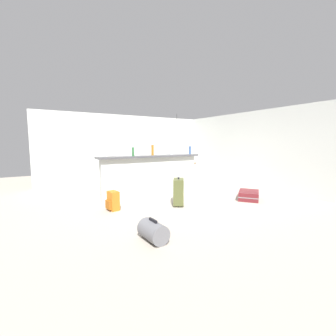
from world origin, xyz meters
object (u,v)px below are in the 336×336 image
object	(u,v)px
bottle_clear	(172,150)
backpack_orange	(113,201)
dining_chair_near_partition	(184,170)
dining_table	(177,165)
duffel_bag_grey	(153,231)
bottle_green	(133,152)
pendant_lamp	(177,133)
suitcase_flat_maroon	(249,195)
suitcase_upright_olive	(178,191)
bottle_blue	(190,150)
bottle_white	(106,152)
bottle_amber	(153,150)

from	to	relation	value
bottle_clear	backpack_orange	xyz separation A→B (m)	(-1.98, -0.72, -1.07)
dining_chair_near_partition	dining_table	bearing A→B (deg)	79.76
duffel_bag_grey	bottle_green	bearing A→B (deg)	73.80
pendant_lamp	suitcase_flat_maroon	distance (m)	3.53
suitcase_flat_maroon	backpack_orange	size ratio (longest dim) A/B	2.05
pendant_lamp	backpack_orange	bearing A→B (deg)	-145.21
suitcase_flat_maroon	suitcase_upright_olive	bearing A→B (deg)	165.00
bottle_clear	duffel_bag_grey	xyz separation A→B (m)	(-1.94, -2.56, -1.13)
bottle_blue	suitcase_flat_maroon	xyz separation A→B (m)	(0.72, -1.62, -1.14)
bottle_clear	duffel_bag_grey	size ratio (longest dim) A/B	0.59
bottle_clear	bottle_blue	size ratio (longest dim) A/B	1.21
bottle_blue	backpack_orange	distance (m)	2.90
bottle_clear	dining_table	bearing A→B (deg)	51.10
bottle_white	duffel_bag_grey	size ratio (longest dim) A/B	0.48
bottle_white	dining_chair_near_partition	size ratio (longest dim) A/B	0.26
bottle_green	bottle_clear	xyz separation A→B (m)	(1.21, 0.07, 0.03)
bottle_amber	dining_table	distance (m)	2.34
suitcase_upright_olive	bottle_amber	bearing A→B (deg)	93.79
pendant_lamp	suitcase_flat_maroon	world-z (taller)	pendant_lamp
bottle_blue	dining_table	bearing A→B (deg)	70.34
pendant_lamp	duffel_bag_grey	xyz separation A→B (m)	(-3.05, -3.98, -1.69)
bottle_white	duffel_bag_grey	world-z (taller)	bottle_white
bottle_amber	duffel_bag_grey	world-z (taller)	bottle_amber
bottle_white	bottle_amber	distance (m)	1.25
dining_chair_near_partition	pendant_lamp	bearing A→B (deg)	84.39
suitcase_upright_olive	duffel_bag_grey	bearing A→B (deg)	-134.86
bottle_green	suitcase_flat_maroon	bearing A→B (deg)	-31.56
dining_table	duffel_bag_grey	world-z (taller)	dining_table
bottle_white	bottle_amber	size ratio (longest dim) A/B	0.84
bottle_amber	bottle_clear	size ratio (longest dim) A/B	0.97
bottle_amber	bottle_white	bearing A→B (deg)	175.44
bottle_blue	suitcase_flat_maroon	world-z (taller)	bottle_blue
bottle_white	backpack_orange	size ratio (longest dim) A/B	0.57
suitcase_upright_olive	dining_chair_near_partition	bearing A→B (deg)	52.07
bottle_amber	bottle_blue	size ratio (longest dim) A/B	1.18
suitcase_upright_olive	bottle_blue	bearing A→B (deg)	43.86
dining_table	pendant_lamp	bearing A→B (deg)	-160.15
suitcase_upright_olive	backpack_orange	bearing A→B (deg)	163.96
dining_chair_near_partition	pendant_lamp	xyz separation A→B (m)	(0.05, 0.53, 1.32)
bottle_blue	suitcase_upright_olive	distance (m)	1.85
duffel_bag_grey	suitcase_upright_olive	size ratio (longest dim) A/B	0.74
bottle_white	suitcase_flat_maroon	size ratio (longest dim) A/B	0.28
bottle_clear	dining_chair_near_partition	size ratio (longest dim) A/B	0.32
dining_chair_near_partition	suitcase_upright_olive	world-z (taller)	dining_chair_near_partition
bottle_blue	bottle_amber	bearing A→B (deg)	177.50
pendant_lamp	suitcase_upright_olive	world-z (taller)	pendant_lamp
bottle_amber	suitcase_flat_maroon	xyz separation A→B (m)	(1.95, -1.67, -1.16)
bottle_clear	bottle_blue	distance (m)	0.64
dining_table	pendant_lamp	xyz separation A→B (m)	(-0.05, -0.02, 1.19)
bottle_white	dining_table	bearing A→B (deg)	23.60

